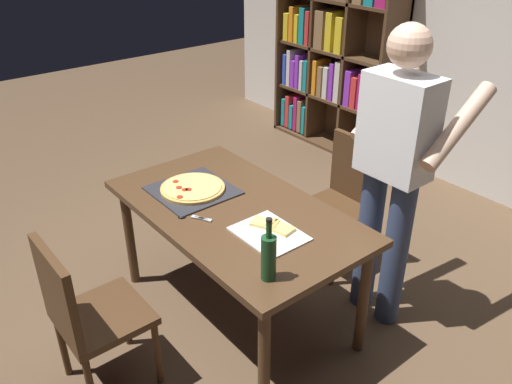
{
  "coord_description": "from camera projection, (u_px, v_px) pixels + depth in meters",
  "views": [
    {
      "loc": [
        2.03,
        -1.49,
        2.24
      ],
      "look_at": [
        0.0,
        0.15,
        0.8
      ],
      "focal_mm": 36.78,
      "sensor_mm": 36.0,
      "label": 1
    }
  ],
  "objects": [
    {
      "name": "chair_near_camera",
      "position": [
        84.0,
        311.0,
        2.53
      ],
      "size": [
        0.42,
        0.42,
        0.9
      ],
      "color": "#472D19",
      "rests_on": "ground_plane"
    },
    {
      "name": "kitchen_scissors",
      "position": [
        190.0,
        216.0,
        2.83
      ],
      "size": [
        0.19,
        0.14,
        0.01
      ],
      "color": "silver",
      "rests_on": "dining_table"
    },
    {
      "name": "wine_bottle",
      "position": [
        269.0,
        256.0,
        2.32
      ],
      "size": [
        0.07,
        0.07,
        0.32
      ],
      "color": "#194723",
      "rests_on": "dining_table"
    },
    {
      "name": "chair_far_side",
      "position": [
        344.0,
        195.0,
        3.54
      ],
      "size": [
        0.42,
        0.42,
        0.9
      ],
      "color": "#472D19",
      "rests_on": "ground_plane"
    },
    {
      "name": "ground_plane",
      "position": [
        237.0,
        311.0,
        3.28
      ],
      "size": [
        12.0,
        12.0,
        0.0
      ],
      "primitive_type": "plane",
      "color": "brown"
    },
    {
      "name": "pizza_slices_on_towel",
      "position": [
        270.0,
        231.0,
        2.7
      ],
      "size": [
        0.36,
        0.28,
        0.03
      ],
      "color": "white",
      "rests_on": "dining_table"
    },
    {
      "name": "pepperoni_pizza_on_tray",
      "position": [
        193.0,
        189.0,
        3.08
      ],
      "size": [
        0.44,
        0.44,
        0.04
      ],
      "color": "#2D2D33",
      "rests_on": "dining_table"
    },
    {
      "name": "bookshelf",
      "position": [
        335.0,
        52.0,
        5.16
      ],
      "size": [
        1.4,
        0.35,
        1.95
      ],
      "color": "#513823",
      "rests_on": "ground_plane"
    },
    {
      "name": "dining_table",
      "position": [
        235.0,
        220.0,
        2.96
      ],
      "size": [
        1.52,
        0.86,
        0.75
      ],
      "color": "#4C331E",
      "rests_on": "ground_plane"
    },
    {
      "name": "person_serving_pizza",
      "position": [
        395.0,
        165.0,
        2.83
      ],
      "size": [
        0.55,
        0.54,
        1.75
      ],
      "color": "#38476B",
      "rests_on": "ground_plane"
    },
    {
      "name": "back_wall",
      "position": [
        503.0,
        28.0,
        4.04
      ],
      "size": [
        6.4,
        0.1,
        2.8
      ],
      "primitive_type": "cube",
      "color": "silver",
      "rests_on": "ground_plane"
    }
  ]
}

